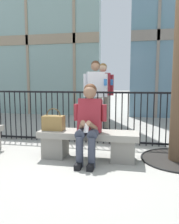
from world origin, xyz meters
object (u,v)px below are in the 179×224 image
(seated_person_with_phone, at_px, (89,120))
(bystander_at_railing, at_px, (103,91))
(handbag_on_bench, at_px, (54,122))
(bystander_further_back, at_px, (95,92))
(stone_bench, at_px, (88,142))

(seated_person_with_phone, bearing_deg, bystander_at_railing, 92.88)
(handbag_on_bench, height_order, bystander_further_back, bystander_further_back)
(seated_person_with_phone, distance_m, handbag_on_bench, 0.63)
(bystander_at_railing, relative_size, bystander_further_back, 1.00)
(handbag_on_bench, relative_size, bystander_further_back, 0.21)
(handbag_on_bench, relative_size, bystander_at_railing, 0.21)
(bystander_at_railing, bearing_deg, stone_bench, -87.89)
(bystander_at_railing, distance_m, bystander_further_back, 0.70)
(stone_bench, xyz_separation_m, bystander_further_back, (-0.16, 1.56, 0.73))
(handbag_on_bench, bearing_deg, bystander_at_railing, 77.67)
(handbag_on_bench, height_order, bystander_at_railing, bystander_at_railing)
(seated_person_with_phone, distance_m, bystander_further_back, 1.74)
(bystander_at_railing, xyz_separation_m, bystander_further_back, (-0.07, -0.70, 0.00))
(bystander_further_back, bearing_deg, bystander_at_railing, 84.15)
(handbag_on_bench, xyz_separation_m, bystander_further_back, (0.42, 1.57, 0.43))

